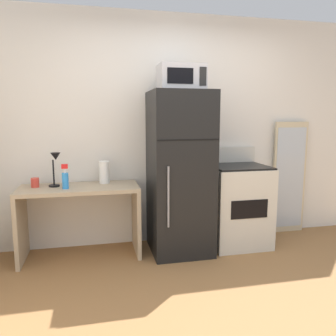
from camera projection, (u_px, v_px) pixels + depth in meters
The scene contains 11 objects.
ground_plane at pixel (226, 317), 2.46m from camera, with size 12.00×12.00×0.00m, color olive.
wall_back_white at pixel (173, 131), 3.90m from camera, with size 5.00×0.10×2.60m, color silver.
desk at pixel (80, 207), 3.47m from camera, with size 1.21×0.52×0.75m.
desk_lamp at pixel (55, 164), 3.39m from camera, with size 0.14×0.12×0.35m.
coffee_mug at pixel (35, 183), 3.40m from camera, with size 0.08×0.08×0.10m, color #D83F33.
paper_towel_roll at pixel (104, 172), 3.59m from camera, with size 0.11×0.11×0.24m, color white.
spray_bottle at pixel (65, 179), 3.32m from camera, with size 0.06×0.06×0.25m.
refrigerator at pixel (180, 173), 3.58m from camera, with size 0.63×0.68×1.73m.
microwave at pixel (181, 78), 3.40m from camera, with size 0.46×0.35×0.26m.
oven_range at pixel (237, 205), 3.82m from camera, with size 0.65×0.61×1.10m.
leaning_mirror at pixel (289, 178), 4.20m from camera, with size 0.44×0.03×1.40m.
Camera 1 is at (-0.91, -2.11, 1.47)m, focal length 35.67 mm.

